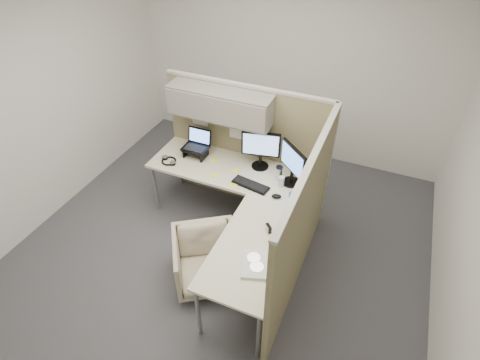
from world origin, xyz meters
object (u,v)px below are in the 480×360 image
at_px(desk, 238,199).
at_px(keyboard, 251,185).
at_px(office_chair, 206,258).
at_px(monitor_left, 261,147).

relative_size(desk, keyboard, 4.77).
height_order(office_chair, monitor_left, monitor_left).
bearing_deg(desk, keyboard, 73.38).
distance_m(office_chair, keyboard, 0.92).
xyz_separation_m(desk, office_chair, (-0.09, -0.59, -0.36)).
relative_size(desk, office_chair, 3.03).
bearing_deg(office_chair, keyboard, 45.35).
xyz_separation_m(office_chair, keyboard, (0.16, 0.81, 0.41)).
distance_m(desk, office_chair, 0.70).
height_order(office_chair, keyboard, keyboard).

